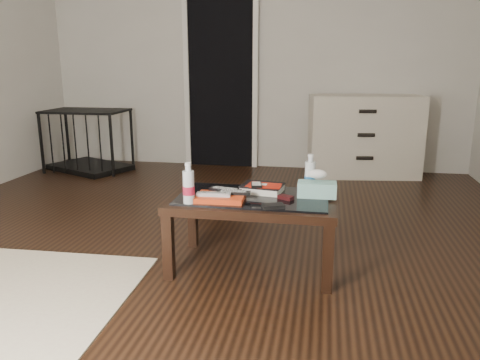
{
  "coord_description": "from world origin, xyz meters",
  "views": [
    {
      "loc": [
        0.85,
        -3.12,
        1.25
      ],
      "look_at": [
        0.35,
        -0.39,
        0.55
      ],
      "focal_mm": 35.0,
      "sensor_mm": 36.0,
      "label": 1
    }
  ],
  "objects_px": {
    "water_bottle_left": "(189,183)",
    "tissue_box": "(317,189)",
    "dresser": "(364,136)",
    "coffee_table": "(253,206)",
    "water_bottle_right": "(310,173)",
    "textbook": "(262,188)",
    "pet_crate": "(89,151)"
  },
  "relations": [
    {
      "from": "water_bottle_right",
      "to": "tissue_box",
      "type": "relative_size",
      "value": 1.03
    },
    {
      "from": "dresser",
      "to": "coffee_table",
      "type": "bearing_deg",
      "value": -115.45
    },
    {
      "from": "water_bottle_right",
      "to": "tissue_box",
      "type": "height_order",
      "value": "water_bottle_right"
    },
    {
      "from": "water_bottle_right",
      "to": "tissue_box",
      "type": "xyz_separation_m",
      "value": [
        0.05,
        -0.11,
        -0.07
      ]
    },
    {
      "from": "water_bottle_left",
      "to": "tissue_box",
      "type": "distance_m",
      "value": 0.77
    },
    {
      "from": "water_bottle_left",
      "to": "tissue_box",
      "type": "relative_size",
      "value": 1.03
    },
    {
      "from": "pet_crate",
      "to": "textbook",
      "type": "distance_m",
      "value": 3.29
    },
    {
      "from": "dresser",
      "to": "water_bottle_left",
      "type": "height_order",
      "value": "dresser"
    },
    {
      "from": "textbook",
      "to": "water_bottle_left",
      "type": "height_order",
      "value": "water_bottle_left"
    },
    {
      "from": "water_bottle_left",
      "to": "water_bottle_right",
      "type": "xyz_separation_m",
      "value": [
        0.67,
        0.38,
        0.0
      ]
    },
    {
      "from": "pet_crate",
      "to": "water_bottle_left",
      "type": "height_order",
      "value": "pet_crate"
    },
    {
      "from": "dresser",
      "to": "pet_crate",
      "type": "height_order",
      "value": "dresser"
    },
    {
      "from": "textbook",
      "to": "water_bottle_right",
      "type": "distance_m",
      "value": 0.31
    },
    {
      "from": "dresser",
      "to": "textbook",
      "type": "distance_m",
      "value": 2.67
    },
    {
      "from": "coffee_table",
      "to": "dresser",
      "type": "distance_m",
      "value": 2.78
    },
    {
      "from": "coffee_table",
      "to": "water_bottle_left",
      "type": "distance_m",
      "value": 0.44
    },
    {
      "from": "coffee_table",
      "to": "textbook",
      "type": "bearing_deg",
      "value": 66.64
    },
    {
      "from": "dresser",
      "to": "water_bottle_right",
      "type": "xyz_separation_m",
      "value": [
        -0.51,
        -2.48,
        0.13
      ]
    },
    {
      "from": "water_bottle_left",
      "to": "water_bottle_right",
      "type": "distance_m",
      "value": 0.77
    },
    {
      "from": "coffee_table",
      "to": "textbook",
      "type": "relative_size",
      "value": 4.0
    },
    {
      "from": "dresser",
      "to": "tissue_box",
      "type": "height_order",
      "value": "dresser"
    },
    {
      "from": "coffee_table",
      "to": "tissue_box",
      "type": "distance_m",
      "value": 0.4
    },
    {
      "from": "dresser",
      "to": "tissue_box",
      "type": "xyz_separation_m",
      "value": [
        -0.46,
        -2.59,
        0.06
      ]
    },
    {
      "from": "water_bottle_right",
      "to": "dresser",
      "type": "bearing_deg",
      "value": 78.35
    },
    {
      "from": "dresser",
      "to": "pet_crate",
      "type": "relative_size",
      "value": 1.18
    },
    {
      "from": "dresser",
      "to": "water_bottle_right",
      "type": "bearing_deg",
      "value": -109.4
    },
    {
      "from": "coffee_table",
      "to": "dresser",
      "type": "relative_size",
      "value": 0.8
    },
    {
      "from": "tissue_box",
      "to": "dresser",
      "type": "bearing_deg",
      "value": 79.24
    },
    {
      "from": "water_bottle_left",
      "to": "water_bottle_right",
      "type": "bearing_deg",
      "value": 29.09
    },
    {
      "from": "coffee_table",
      "to": "tissue_box",
      "type": "bearing_deg",
      "value": 8.07
    },
    {
      "from": "dresser",
      "to": "water_bottle_left",
      "type": "bearing_deg",
      "value": -120.29
    },
    {
      "from": "coffee_table",
      "to": "pet_crate",
      "type": "xyz_separation_m",
      "value": [
        -2.34,
        2.36,
        -0.17
      ]
    }
  ]
}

